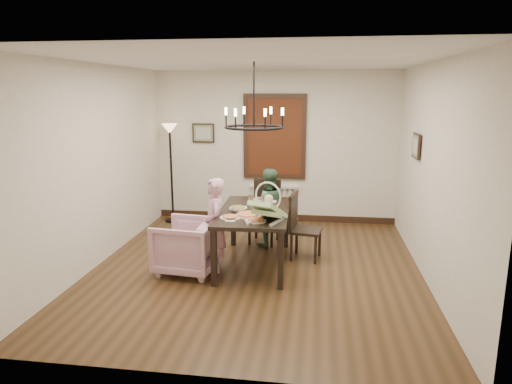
% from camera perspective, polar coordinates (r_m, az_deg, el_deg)
% --- Properties ---
extents(room_shell, '(4.51, 5.00, 2.81)m').
position_cam_1_polar(room_shell, '(6.43, 0.47, 3.34)').
color(room_shell, '#4F321B').
rests_on(room_shell, ground).
extents(dining_table, '(1.02, 1.74, 0.80)m').
position_cam_1_polar(dining_table, '(6.38, -0.24, -3.04)').
color(dining_table, black).
rests_on(dining_table, room_shell).
extents(chair_far, '(0.52, 0.52, 1.03)m').
position_cam_1_polar(chair_far, '(7.37, 0.99, -2.50)').
color(chair_far, black).
rests_on(chair_far, room_shell).
extents(chair_right, '(0.50, 0.50, 0.98)m').
position_cam_1_polar(chair_right, '(6.71, 6.29, -4.32)').
color(chair_right, black).
rests_on(chair_right, room_shell).
extents(armchair, '(0.89, 0.87, 0.73)m').
position_cam_1_polar(armchair, '(6.31, -8.61, -6.69)').
color(armchair, '#D9A6BA').
rests_on(armchair, room_shell).
extents(elderly_woman, '(0.36, 0.45, 1.07)m').
position_cam_1_polar(elderly_woman, '(6.25, -5.22, -5.14)').
color(elderly_woman, '#C98EA1').
rests_on(elderly_woman, room_shell).
extents(seated_man, '(0.60, 0.52, 1.04)m').
position_cam_1_polar(seated_man, '(7.23, 1.50, -2.78)').
color(seated_man, '#3B6344').
rests_on(seated_man, room_shell).
extents(baby_bouncer, '(0.55, 0.63, 0.35)m').
position_cam_1_polar(baby_bouncer, '(5.78, 1.46, -2.02)').
color(baby_bouncer, '#B7DC97').
rests_on(baby_bouncer, dining_table).
extents(salad_bowl, '(0.29, 0.29, 0.07)m').
position_cam_1_polar(salad_bowl, '(6.28, -2.24, -2.16)').
color(salad_bowl, white).
rests_on(salad_bowl, dining_table).
extents(pizza_platter, '(0.34, 0.34, 0.04)m').
position_cam_1_polar(pizza_platter, '(6.05, -0.99, -2.87)').
color(pizza_platter, tan).
rests_on(pizza_platter, dining_table).
extents(drinking_glass, '(0.08, 0.08, 0.15)m').
position_cam_1_polar(drinking_glass, '(6.41, 0.38, -1.48)').
color(drinking_glass, silver).
rests_on(drinking_glass, dining_table).
extents(window_blinds, '(1.00, 0.03, 1.40)m').
position_cam_1_polar(window_blinds, '(8.47, 2.34, 6.92)').
color(window_blinds, '#541D10').
rests_on(window_blinds, room_shell).
extents(radiator, '(0.92, 0.12, 0.62)m').
position_cam_1_polar(radiator, '(8.70, 2.28, -1.29)').
color(radiator, silver).
rests_on(radiator, room_shell).
extents(picture_back, '(0.42, 0.03, 0.36)m').
position_cam_1_polar(picture_back, '(8.71, -6.59, 7.33)').
color(picture_back, black).
rests_on(picture_back, room_shell).
extents(picture_right, '(0.03, 0.42, 0.36)m').
position_cam_1_polar(picture_right, '(7.01, 19.39, 5.46)').
color(picture_right, black).
rests_on(picture_right, room_shell).
extents(floor_lamp, '(0.30, 0.30, 1.80)m').
position_cam_1_polar(floor_lamp, '(8.66, -10.53, 2.16)').
color(floor_lamp, black).
rests_on(floor_lamp, room_shell).
extents(chandelier, '(0.80, 0.80, 0.04)m').
position_cam_1_polar(chandelier, '(6.16, -0.25, 8.10)').
color(chandelier, black).
rests_on(chandelier, room_shell).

